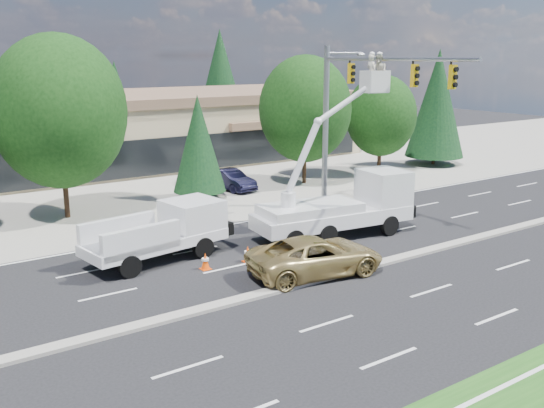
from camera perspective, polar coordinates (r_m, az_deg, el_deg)
ground at (r=22.43m, az=-0.07°, el=-8.36°), size 140.00×140.00×0.00m
concrete_apron at (r=39.86m, az=-16.55°, el=0.97°), size 140.00×22.00×0.01m
road_median at (r=22.41m, az=-0.07°, el=-8.21°), size 120.00×0.55×0.12m
strip_mall at (r=48.88m, az=-20.48°, el=6.32°), size 50.40×15.40×5.50m
tree_front_d at (r=33.43m, az=-19.40°, el=8.19°), size 6.94×6.94×9.64m
tree_front_e at (r=36.60m, az=-6.94°, el=5.67°), size 3.17×3.17×6.24m
tree_front_f at (r=40.71m, az=3.13°, el=8.91°), size 6.17×6.17×8.56m
tree_front_g at (r=45.37m, az=10.22°, el=8.18°), size 5.16×5.16×7.16m
tree_front_h at (r=49.70m, az=15.26°, el=9.13°), size 4.57×4.57×9.00m
tree_back_c at (r=63.15m, az=-14.47°, el=9.57°), size 4.04×4.04×7.97m
tree_back_d at (r=68.13m, az=-4.87°, el=11.73°), size 5.72×5.72×11.28m
signal_mast at (r=32.63m, az=7.59°, el=9.46°), size 2.76×10.16×9.00m
utility_pickup at (r=26.18m, az=-10.08°, el=-3.07°), size 6.32×3.07×2.33m
bucket_truck at (r=29.20m, az=6.96°, el=0.57°), size 8.07×3.32×8.63m
traffic_cone_b at (r=24.82m, az=-6.29°, el=-5.38°), size 0.40×0.40×0.70m
traffic_cone_c at (r=25.57m, az=-2.30°, el=-4.72°), size 0.40×0.40×0.70m
minivan at (r=24.05m, az=4.16°, el=-4.91°), size 5.82×3.36×1.52m
parked_car_east at (r=39.21m, az=-3.98°, el=2.30°), size 1.90×4.18×1.33m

